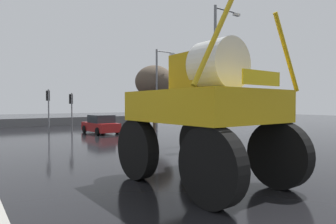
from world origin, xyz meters
name	(u,v)px	position (x,y,z in m)	size (l,w,h in m)	color
ground_plane	(62,143)	(0.00, 18.00, 0.00)	(120.00, 120.00, 0.00)	black
oversize_sprayer	(205,112)	(0.81, 5.77, 2.18)	(4.14, 5.30, 4.89)	black
sedan_ahead	(101,125)	(4.30, 22.23, 0.71)	(1.99, 4.15, 1.52)	maroon
traffic_signal_near_right	(204,93)	(5.31, 10.72, 3.01)	(0.24, 0.54, 4.12)	slate
traffic_signal_far_left	(71,104)	(2.71, 24.89, 2.46)	(0.24, 0.55, 3.38)	slate
traffic_signal_far_right	(48,101)	(0.80, 24.88, 2.65)	(0.24, 0.55, 3.64)	slate
streetlight_near_right	(217,66)	(8.27, 12.74, 4.84)	(2.31, 0.24, 8.68)	slate
streetlight_far_right	(158,85)	(9.90, 22.00, 4.22)	(2.13, 0.24, 7.49)	slate
bare_tree_right	(154,82)	(10.56, 23.72, 4.61)	(3.80, 3.80, 6.25)	#473828
roadside_barrier	(21,123)	(0.00, 33.07, 0.45)	(31.60, 0.24, 0.90)	#59595B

